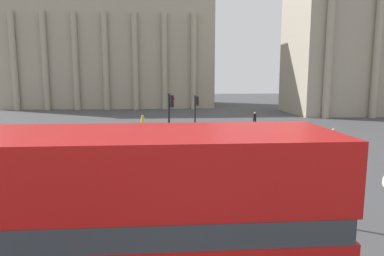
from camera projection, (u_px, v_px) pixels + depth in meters
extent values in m
cube|color=#2D3842|center=(73.00, 212.00, 6.58)|extent=(9.91, 2.55, 0.45)
cube|color=#B71414|center=(70.00, 167.00, 6.45)|extent=(10.11, 2.53, 1.31)
cube|color=#A39984|center=(113.00, 56.00, 59.76)|extent=(33.87, 14.76, 17.26)
cube|color=gray|center=(111.00, 3.00, 58.44)|extent=(34.47, 15.36, 0.50)
cylinder|color=#A39984|center=(14.00, 61.00, 51.23)|extent=(0.90, 0.90, 14.67)
cylinder|color=#A39984|center=(45.00, 61.00, 51.56)|extent=(0.90, 0.90, 14.67)
cylinder|color=#A39984|center=(75.00, 62.00, 51.89)|extent=(0.90, 0.90, 14.67)
cylinder|color=#A39984|center=(105.00, 62.00, 52.23)|extent=(0.90, 0.90, 14.67)
cylinder|color=#A39984|center=(135.00, 62.00, 52.56)|extent=(0.90, 0.90, 14.67)
cylinder|color=#A39984|center=(165.00, 62.00, 52.89)|extent=(0.90, 0.90, 14.67)
cylinder|color=#A39984|center=(194.00, 62.00, 53.22)|extent=(0.90, 0.90, 14.67)
cube|color=#A39984|center=(374.00, 35.00, 46.96)|extent=(22.70, 10.63, 21.45)
cylinder|color=#A39984|center=(330.00, 42.00, 40.84)|extent=(0.90, 0.90, 18.23)
cylinder|color=#A39984|center=(378.00, 43.00, 41.29)|extent=(0.90, 0.90, 18.23)
cylinder|color=black|center=(306.00, 172.00, 11.92)|extent=(0.12, 0.12, 3.53)
cube|color=black|center=(313.00, 135.00, 11.74)|extent=(0.20, 0.24, 0.70)
sphere|color=green|center=(316.00, 131.00, 11.73)|extent=(0.14, 0.14, 0.14)
cylinder|color=black|center=(169.00, 129.00, 19.87)|extent=(0.12, 0.12, 4.12)
cube|color=black|center=(172.00, 101.00, 19.64)|extent=(0.20, 0.24, 0.70)
sphere|color=red|center=(174.00, 99.00, 19.63)|extent=(0.14, 0.14, 0.14)
cylinder|color=black|center=(195.00, 118.00, 26.90)|extent=(0.12, 0.12, 3.63)
cube|color=black|center=(197.00, 101.00, 26.71)|extent=(0.20, 0.24, 0.70)
sphere|color=gold|center=(199.00, 99.00, 26.70)|extent=(0.14, 0.14, 0.14)
cylinder|color=black|center=(93.00, 138.00, 26.78)|extent=(0.60, 0.18, 0.60)
cylinder|color=black|center=(88.00, 142.00, 25.05)|extent=(0.60, 0.18, 0.60)
cylinder|color=black|center=(57.00, 139.00, 26.57)|extent=(0.60, 0.18, 0.60)
cylinder|color=black|center=(49.00, 143.00, 24.85)|extent=(0.60, 0.18, 0.60)
cube|color=silver|center=(72.00, 137.00, 25.77)|extent=(4.20, 1.75, 0.55)
cube|color=#2D3842|center=(69.00, 130.00, 25.68)|extent=(1.89, 1.61, 0.50)
cylinder|color=black|center=(278.00, 136.00, 27.88)|extent=(0.60, 0.18, 0.60)
cylinder|color=black|center=(286.00, 140.00, 26.15)|extent=(0.60, 0.18, 0.60)
cylinder|color=black|center=(245.00, 136.00, 27.67)|extent=(0.60, 0.18, 0.60)
cylinder|color=black|center=(250.00, 140.00, 25.95)|extent=(0.60, 0.18, 0.60)
cube|color=black|center=(265.00, 134.00, 26.87)|extent=(4.20, 1.75, 0.55)
cube|color=#2D3842|center=(263.00, 128.00, 26.78)|extent=(1.89, 1.61, 0.50)
cylinder|color=#282B33|center=(25.00, 161.00, 19.13)|extent=(0.14, 0.14, 0.83)
cylinder|color=#282B33|center=(28.00, 161.00, 19.15)|extent=(0.14, 0.14, 0.83)
cylinder|color=#606638|center=(26.00, 148.00, 19.03)|extent=(0.32, 0.32, 0.66)
sphere|color=tan|center=(25.00, 140.00, 18.96)|extent=(0.22, 0.22, 0.22)
cylinder|color=#282B33|center=(142.00, 130.00, 30.33)|extent=(0.14, 0.14, 0.83)
cylinder|color=#282B33|center=(144.00, 130.00, 30.34)|extent=(0.14, 0.14, 0.83)
cylinder|color=yellow|center=(143.00, 121.00, 30.22)|extent=(0.32, 0.32, 0.66)
sphere|color=tan|center=(143.00, 116.00, 30.16)|extent=(0.23, 0.23, 0.23)
cylinder|color=#282B33|center=(331.00, 146.00, 23.36)|extent=(0.14, 0.14, 0.77)
cylinder|color=#282B33|center=(334.00, 146.00, 23.37)|extent=(0.14, 0.14, 0.77)
cylinder|color=slate|center=(333.00, 136.00, 23.26)|extent=(0.32, 0.32, 0.61)
sphere|color=tan|center=(334.00, 130.00, 23.20)|extent=(0.21, 0.21, 0.21)
cylinder|color=#282B33|center=(254.00, 124.00, 33.95)|extent=(0.14, 0.14, 0.78)
cylinder|color=#282B33|center=(255.00, 124.00, 33.96)|extent=(0.14, 0.14, 0.78)
cylinder|color=black|center=(255.00, 117.00, 33.85)|extent=(0.32, 0.32, 0.62)
sphere|color=tan|center=(255.00, 113.00, 33.79)|extent=(0.21, 0.21, 0.21)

